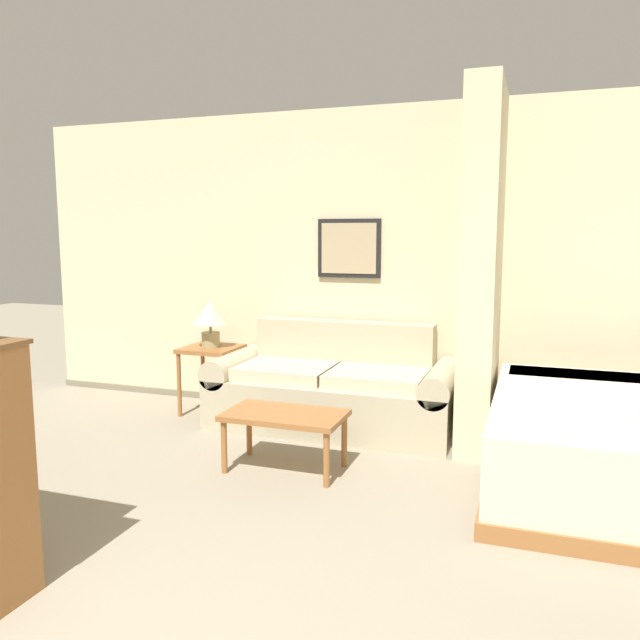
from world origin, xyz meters
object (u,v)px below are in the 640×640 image
(table_lamp, at_px, (210,316))
(couch, at_px, (334,390))
(coffee_table, at_px, (285,420))
(bed, at_px, (628,445))

(table_lamp, bearing_deg, couch, -1.53)
(coffee_table, xyz_separation_m, table_lamp, (-1.12, 1.04, 0.51))
(table_lamp, height_order, bed, table_lamp)
(table_lamp, distance_m, bed, 3.34)
(table_lamp, bearing_deg, bed, -11.07)
(couch, height_order, coffee_table, couch)
(couch, bearing_deg, table_lamp, 178.47)
(couch, xyz_separation_m, bed, (2.09, -0.60, -0.03))
(coffee_table, bearing_deg, table_lamp, 137.22)
(coffee_table, xyz_separation_m, bed, (2.11, 0.41, -0.06))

